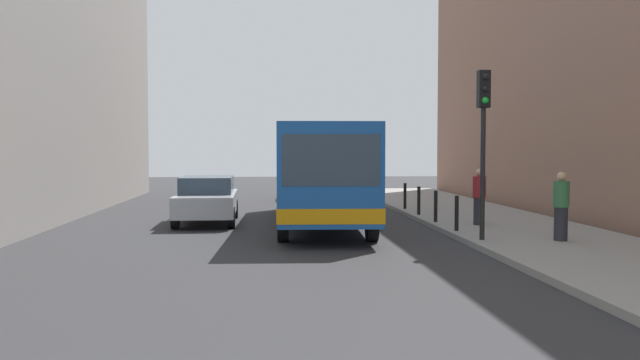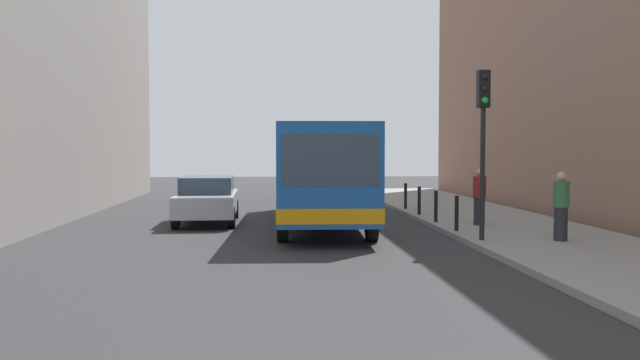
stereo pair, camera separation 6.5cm
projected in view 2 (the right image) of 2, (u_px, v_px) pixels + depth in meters
The scene contains 12 objects.
ground_plane at pixel (331, 240), 17.26m from camera, with size 80.00×80.00×0.00m, color #2D2D30.
sidewalk at pixel (535, 235), 17.68m from camera, with size 4.40×40.00×0.15m, color gray.
bus at pixel (322, 169), 20.97m from camera, with size 3.01×11.12×3.00m.
car_beside_bus at pixel (207, 198), 21.31m from camera, with size 1.90×4.42×1.48m.
car_behind_bus at pixel (308, 182), 31.53m from camera, with size 1.96×4.45×1.48m.
traffic_light at pixel (483, 122), 16.13m from camera, with size 0.28×0.33×4.10m.
bollard_near at pixel (457, 213), 18.06m from camera, with size 0.11×0.11×0.95m, color black.
bollard_mid at pixel (436, 206), 20.28m from camera, with size 0.11×0.11×0.95m, color black.
bollard_far at pixel (419, 201), 22.49m from camera, with size 0.11×0.11×0.95m, color black.
bollard_farthest at pixel (406, 196), 24.70m from camera, with size 0.11×0.11×0.95m, color black.
pedestrian_near_signal at pixel (561, 207), 16.08m from camera, with size 0.38×0.38×1.66m.
pedestrian_mid_sidewalk at pixel (479, 197), 19.43m from camera, with size 0.38×0.38×1.64m.
Camera 2 is at (-1.66, -17.09, 2.36)m, focal length 37.62 mm.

